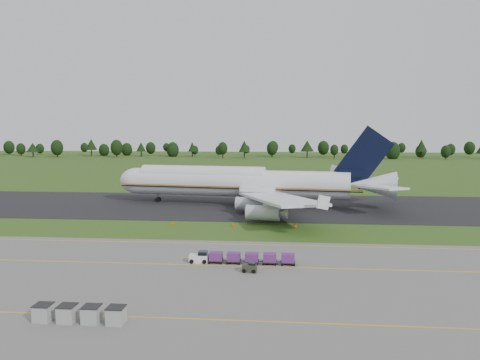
# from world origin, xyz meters

# --- Properties ---
(ground) EXTENTS (600.00, 600.00, 0.00)m
(ground) POSITION_xyz_m (0.00, 0.00, 0.00)
(ground) COLOR #2D4C17
(ground) RESTS_ON ground
(apron) EXTENTS (300.00, 52.00, 0.06)m
(apron) POSITION_xyz_m (0.00, -34.00, 0.03)
(apron) COLOR #62615D
(apron) RESTS_ON ground
(taxiway) EXTENTS (300.00, 40.00, 0.08)m
(taxiway) POSITION_xyz_m (0.00, 28.00, 0.04)
(taxiway) COLOR black
(taxiway) RESTS_ON ground
(apron_markings) EXTENTS (300.00, 30.20, 0.01)m
(apron_markings) POSITION_xyz_m (0.00, -26.98, 0.06)
(apron_markings) COLOR gold
(apron_markings) RESTS_ON apron
(tree_line) EXTENTS (523.66, 22.45, 11.97)m
(tree_line) POSITION_xyz_m (-12.99, 220.93, 6.23)
(tree_line) COLOR black
(tree_line) RESTS_ON ground
(aircraft) EXTENTS (69.03, 66.46, 19.31)m
(aircraft) POSITION_xyz_m (3.45, 29.34, 5.51)
(aircraft) COLOR silver
(aircraft) RESTS_ON ground
(baggage_train) EXTENTS (14.59, 1.55, 1.49)m
(baggage_train) POSITION_xyz_m (7.05, -20.72, 0.86)
(baggage_train) COLOR silver
(baggage_train) RESTS_ON apron
(utility_cart) EXTENTS (1.92, 1.28, 1.00)m
(utility_cart) POSITION_xyz_m (8.56, -24.45, 0.55)
(utility_cart) COLOR #2D3122
(utility_cart) RESTS_ON apron
(uld_row) EXTENTS (8.87, 1.67, 1.65)m
(uld_row) POSITION_xyz_m (-6.58, -41.72, 0.89)
(uld_row) COLOR #969696
(uld_row) RESTS_ON apron
(edge_markers) EXTENTS (24.02, 0.30, 0.60)m
(edge_markers) POSITION_xyz_m (3.57, 4.11, 0.27)
(edge_markers) COLOR #DC5206
(edge_markers) RESTS_ON ground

